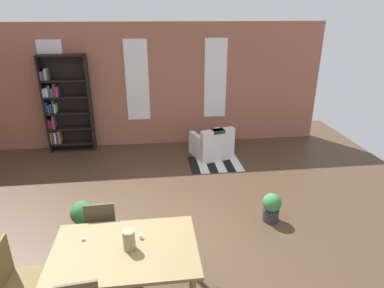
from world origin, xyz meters
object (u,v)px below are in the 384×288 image
at_px(dining_table, 125,255).
at_px(armchair_white, 212,145).
at_px(dining_chair_far_left, 102,228).
at_px(potted_plant_window, 83,215).
at_px(bookshelf_tall, 64,105).
at_px(potted_plant_corner, 271,207).
at_px(vase_on_table, 129,240).
at_px(dining_chair_head_left, 17,276).

height_order(dining_table, armchair_white, dining_table).
relative_size(dining_table, dining_chair_far_left, 1.69).
bearing_deg(potted_plant_window, dining_chair_far_left, -60.96).
xyz_separation_m(dining_table, armchair_white, (1.72, 4.04, -0.40)).
distance_m(bookshelf_tall, armchair_white, 3.60).
xyz_separation_m(dining_table, potted_plant_corner, (2.22, 1.37, -0.42)).
relative_size(vase_on_table, potted_plant_corner, 0.48).
distance_m(vase_on_table, potted_plant_window, 1.83).
xyz_separation_m(dining_chair_far_left, armchair_white, (2.08, 3.28, -0.23)).
height_order(bookshelf_tall, potted_plant_window, bookshelf_tall).
xyz_separation_m(dining_chair_far_left, potted_plant_window, (-0.41, 0.75, -0.25)).
distance_m(bookshelf_tall, potted_plant_window, 3.58).
distance_m(dining_table, vase_on_table, 0.21).
relative_size(vase_on_table, potted_plant_window, 0.48).
distance_m(dining_chair_far_left, potted_plant_corner, 2.66).
bearing_deg(armchair_white, dining_chair_head_left, -125.65).
height_order(bookshelf_tall, potted_plant_corner, bookshelf_tall).
xyz_separation_m(vase_on_table, bookshelf_tall, (-1.73, 4.86, 0.27)).
relative_size(dining_table, bookshelf_tall, 0.70).
bearing_deg(dining_table, bookshelf_tall, 108.98).
distance_m(dining_chair_head_left, armchair_white, 4.98).
relative_size(dining_table, armchair_white, 1.61).
height_order(bookshelf_tall, armchair_white, bookshelf_tall).
xyz_separation_m(dining_table, vase_on_table, (0.06, -0.00, 0.20)).
bearing_deg(potted_plant_window, armchair_white, 45.47).
relative_size(dining_chair_far_left, bookshelf_tall, 0.41).
xyz_separation_m(dining_table, dining_chair_far_left, (-0.36, 0.76, -0.16)).
xyz_separation_m(dining_table, dining_chair_head_left, (-1.18, -0.00, -0.16)).
distance_m(dining_chair_head_left, potted_plant_window, 1.58).
distance_m(vase_on_table, potted_plant_corner, 2.63).
relative_size(potted_plant_corner, potted_plant_window, 1.00).
bearing_deg(dining_chair_far_left, bookshelf_tall, 107.78).
bearing_deg(bookshelf_tall, dining_chair_far_left, -72.22).
relative_size(dining_chair_head_left, bookshelf_tall, 0.41).
relative_size(bookshelf_tall, potted_plant_corner, 4.76).
bearing_deg(dining_chair_head_left, bookshelf_tall, 95.83).
height_order(vase_on_table, potted_plant_corner, vase_on_table).
height_order(vase_on_table, dining_chair_head_left, vase_on_table).
bearing_deg(dining_table, vase_on_table, -0.00).
bearing_deg(dining_chair_head_left, armchair_white, 54.35).
bearing_deg(potted_plant_corner, dining_chair_head_left, -158.02).
bearing_deg(dining_chair_head_left, dining_table, 0.00).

